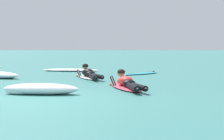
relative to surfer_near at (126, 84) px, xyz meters
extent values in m
plane|color=#387A75|center=(-1.95, 7.88, -0.14)|extent=(120.00, 120.00, 0.00)
ellipsoid|color=#E54C66|center=(-0.03, 0.10, -0.10)|extent=(1.15, 2.32, 0.07)
ellipsoid|color=#E54C66|center=(-0.32, 1.13, -0.09)|extent=(0.25, 0.25, 0.06)
ellipsoid|color=red|center=(-0.04, 0.15, 0.06)|extent=(0.58, 0.79, 0.35)
ellipsoid|color=black|center=(0.07, -0.25, 0.03)|extent=(0.40, 0.36, 0.20)
cylinder|color=black|center=(0.15, -0.84, 0.00)|extent=(0.33, 0.89, 0.14)
ellipsoid|color=black|center=(0.25, -1.26, 0.00)|extent=(0.16, 0.24, 0.08)
cylinder|color=black|center=(0.31, -0.79, 0.00)|extent=(0.42, 0.87, 0.14)
ellipsoid|color=black|center=(0.45, -1.21, 0.00)|extent=(0.16, 0.24, 0.08)
cylinder|color=black|center=(-0.36, 0.46, -0.02)|extent=(0.25, 0.60, 0.34)
sphere|color=tan|center=(-0.46, 0.83, -0.12)|extent=(0.09, 0.09, 0.09)
cylinder|color=black|center=(0.07, 0.56, -0.02)|extent=(0.25, 0.60, 0.34)
sphere|color=tan|center=(-0.03, 0.91, -0.12)|extent=(0.09, 0.09, 0.09)
sphere|color=tan|center=(-0.15, 0.54, 0.25)|extent=(0.21, 0.21, 0.21)
ellipsoid|color=black|center=(-0.15, 0.52, 0.28)|extent=(0.27, 0.25, 0.16)
ellipsoid|color=white|center=(-1.34, 3.13, -0.10)|extent=(1.21, 2.07, 0.07)
ellipsoid|color=white|center=(-1.68, 4.03, -0.09)|extent=(0.25, 0.26, 0.06)
ellipsoid|color=black|center=(-1.36, 3.18, 0.06)|extent=(0.60, 0.73, 0.34)
ellipsoid|color=black|center=(-1.23, 2.83, 0.03)|extent=(0.42, 0.38, 0.20)
cylinder|color=black|center=(-1.10, 2.24, 0.00)|extent=(0.39, 0.90, 0.14)
ellipsoid|color=black|center=(-0.97, 1.82, 0.00)|extent=(0.17, 0.24, 0.08)
cylinder|color=black|center=(-0.95, 2.30, 0.00)|extent=(0.49, 0.87, 0.14)
ellipsoid|color=black|center=(-0.77, 1.89, 0.00)|extent=(0.17, 0.24, 0.08)
cylinder|color=black|center=(-1.69, 3.43, -0.02)|extent=(0.28, 0.55, 0.32)
sphere|color=tan|center=(-1.82, 3.77, -0.12)|extent=(0.09, 0.09, 0.09)
cylinder|color=black|center=(-1.27, 3.57, -0.02)|extent=(0.28, 0.55, 0.32)
sphere|color=tan|center=(-1.39, 3.89, -0.12)|extent=(0.09, 0.09, 0.09)
sphere|color=tan|center=(-1.49, 3.53, 0.25)|extent=(0.21, 0.21, 0.21)
ellipsoid|color=black|center=(-1.49, 3.51, 0.28)|extent=(0.28, 0.26, 0.16)
ellipsoid|color=#2DB2D1|center=(0.59, 5.01, -0.10)|extent=(1.66, 1.71, 0.07)
cube|color=orange|center=(0.59, 5.01, -0.06)|extent=(1.11, 1.16, 0.01)
cone|color=black|center=(1.10, 5.55, -0.13)|extent=(0.14, 0.14, 0.16)
ellipsoid|color=white|center=(-2.45, 6.44, -0.08)|extent=(2.56, 0.94, 0.12)
ellipsoid|color=white|center=(-1.82, 6.45, -0.09)|extent=(0.95, 0.68, 0.09)
ellipsoid|color=white|center=(-3.20, 6.47, -0.10)|extent=(0.94, 0.70, 0.07)
ellipsoid|color=white|center=(-2.02, -1.25, 0.00)|extent=(1.84, 0.66, 0.27)
ellipsoid|color=white|center=(-1.57, -1.19, -0.04)|extent=(0.65, 0.28, 0.19)
ellipsoid|color=white|center=(-2.57, -1.27, -0.06)|extent=(0.70, 0.42, 0.15)
ellipsoid|color=white|center=(-4.09, 2.92, -0.05)|extent=(0.72, 0.74, 0.16)
camera|label=1|loc=(0.01, -10.14, 1.05)|focal=61.23mm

